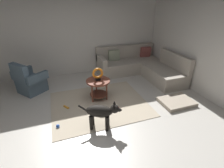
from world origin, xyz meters
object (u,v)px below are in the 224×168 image
(dog_toy_rope, at_px, (66,107))
(dog_toy_bone, at_px, (116,107))
(sectional_couch, at_px, (141,67))
(side_table, at_px, (98,85))
(armchair, at_px, (30,82))
(dog, at_px, (101,112))
(dog_bed_mat, at_px, (176,102))
(torus_sculpture, at_px, (98,74))
(dog_toy_ball, at_px, (58,126))

(dog_toy_rope, distance_m, dog_toy_bone, 1.19)
(sectional_couch, height_order, side_table, sectional_couch)
(dog_toy_rope, bearing_deg, armchair, 126.67)
(side_table, height_order, dog, dog)
(armchair, xyz_separation_m, dog_bed_mat, (3.47, -1.83, -0.28))
(dog_toy_rope, xyz_separation_m, dog_toy_bone, (1.12, -0.41, 0.00))
(dog_bed_mat, distance_m, dog, 2.06)
(side_table, relative_size, dog_toy_bone, 3.33)
(sectional_couch, relative_size, dog_bed_mat, 2.81)
(sectional_couch, bearing_deg, dog, -132.78)
(side_table, xyz_separation_m, torus_sculpture, (0.00, 0.00, 0.29))
(dog_toy_ball, height_order, dog_toy_bone, dog_toy_ball)
(dog, relative_size, dog_toy_ball, 11.19)
(dog_toy_rope, bearing_deg, dog_bed_mat, -15.02)
(armchair, relative_size, dog_bed_mat, 1.25)
(sectional_couch, relative_size, armchair, 2.25)
(dog_bed_mat, bearing_deg, sectional_couch, 89.84)
(dog_toy_ball, xyz_separation_m, dog_toy_rope, (0.23, 0.65, -0.01))
(armchair, bearing_deg, dog_toy_ball, -19.75)
(sectional_couch, bearing_deg, dog_toy_bone, -132.62)
(torus_sculpture, relative_size, dog, 0.41)
(sectional_couch, height_order, dog, sectional_couch)
(torus_sculpture, bearing_deg, dog_toy_bone, -63.53)
(sectional_couch, xyz_separation_m, side_table, (-1.79, -1.09, 0.13))
(armchair, bearing_deg, dog, -3.70)
(dog_bed_mat, bearing_deg, dog_toy_ball, 178.81)
(dog_bed_mat, distance_m, dog_toy_rope, 2.72)
(sectional_couch, relative_size, torus_sculpture, 6.90)
(armchair, relative_size, dog_toy_rope, 6.12)
(armchair, bearing_deg, sectional_couch, 53.06)
(torus_sculpture, height_order, dog, torus_sculpture)
(side_table, bearing_deg, dog_toy_rope, -170.36)
(dog, height_order, dog_toy_rope, dog)
(armchair, height_order, side_table, armchair)
(dog_bed_mat, xyz_separation_m, dog_toy_ball, (-2.86, 0.06, -0.01))
(sectional_couch, xyz_separation_m, dog, (-2.02, -2.18, 0.09))
(dog_toy_ball, distance_m, dog_toy_bone, 1.37)
(armchair, height_order, dog_toy_ball, armchair)
(dog_toy_ball, bearing_deg, dog_toy_bone, 10.01)
(dog, height_order, dog_toy_bone, dog)
(torus_sculpture, relative_size, dog_toy_ball, 4.60)
(dog_toy_ball, distance_m, dog_toy_rope, 0.69)
(dog_toy_bone, bearing_deg, sectional_couch, 47.38)
(sectional_couch, relative_size, dog_toy_rope, 13.77)
(dog, relative_size, dog_toy_bone, 4.40)
(dog, bearing_deg, torus_sculpture, -167.46)
(torus_sculpture, xyz_separation_m, dog_toy_bone, (0.27, -0.55, -0.68))
(dog, bearing_deg, sectional_couch, 161.77)
(armchair, xyz_separation_m, side_table, (1.69, -0.98, 0.09))
(side_table, relative_size, dog_toy_ball, 8.47)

